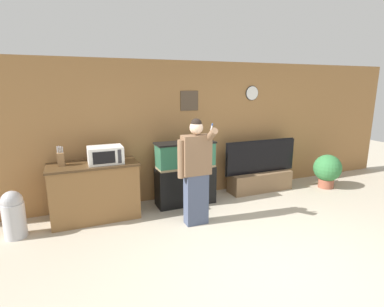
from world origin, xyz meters
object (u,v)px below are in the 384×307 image
Objects in this scene: aquarium_on_stand at (185,173)px; potted_plant at (327,169)px; knife_block at (61,159)px; tv_on_stand at (260,176)px; person_standing at (196,171)px; counter_island at (95,191)px; microwave at (105,155)px; trash_bin at (14,214)px.

aquarium_on_stand is 1.62× the size of potted_plant.
potted_plant is (5.18, -0.36, -0.65)m from knife_block.
person_standing reaches higher than tv_on_stand.
counter_island is 0.83× the size of person_standing.
trash_bin is (-1.34, -0.17, -0.71)m from microwave.
knife_block is 0.27× the size of aquarium_on_stand.
knife_block is 0.18× the size of person_standing.
microwave is at bearing 148.73° from person_standing.
microwave is at bearing -13.03° from counter_island.
potted_plant is at bearing 8.72° from person_standing.
aquarium_on_stand is 0.72× the size of tv_on_stand.
trash_bin is at bearing -176.06° from tv_on_stand.
person_standing is 2.70m from trash_bin.
knife_block is at bearing 21.99° from trash_bin.
tv_on_stand is 0.97× the size of person_standing.
knife_block is 2.10m from person_standing.
tv_on_stand is 1.49m from potted_plant.
counter_island is at bearing 10.50° from trash_bin.
microwave is 1.47m from person_standing.
aquarium_on_stand is at bearing 0.85° from counter_island.
knife_block reaches higher than potted_plant.
counter_island is 4.73m from potted_plant.
aquarium_on_stand reaches higher than trash_bin.
counter_island is 1.20× the size of aquarium_on_stand.
aquarium_on_stand is 2.75m from trash_bin.
knife_block is at bearing 170.65° from microwave.
person_standing is 2.33× the size of potted_plant.
person_standing is 2.39× the size of trash_bin.
counter_island is 3.29m from tv_on_stand.
aquarium_on_stand reaches higher than counter_island.
tv_on_stand is at bearing 2.58° from microwave.
tv_on_stand is (3.29, 0.09, -0.15)m from counter_island.
person_standing is (-0.15, -0.82, 0.29)m from aquarium_on_stand.
microwave reaches higher than tv_on_stand.
potted_plant is at bearing -3.20° from microwave.
knife_block is at bearing 155.59° from person_standing.
potted_plant is (4.72, -0.30, -0.07)m from counter_island.
tv_on_stand is 4.44m from trash_bin.
person_standing reaches higher than microwave.
counter_island is at bearing 166.97° from microwave.
person_standing is (1.24, -0.76, -0.20)m from microwave.
potted_plant is (3.13, -0.32, -0.18)m from aquarium_on_stand.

